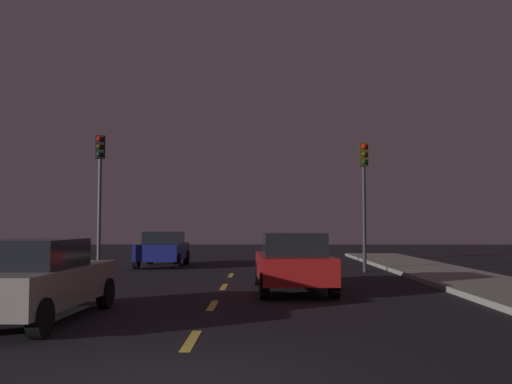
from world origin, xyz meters
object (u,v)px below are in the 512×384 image
at_px(car_adjacent_lane, 35,279).
at_px(car_oncoming_far, 163,249).
at_px(traffic_signal_left, 100,176).
at_px(car_stopped_ahead, 292,262).
at_px(traffic_signal_right, 364,181).

relative_size(car_adjacent_lane, car_oncoming_far, 1.14).
height_order(car_adjacent_lane, car_oncoming_far, car_adjacent_lane).
distance_m(traffic_signal_left, car_stopped_ahead, 9.89).
relative_size(traffic_signal_right, car_oncoming_far, 1.27).
bearing_deg(car_stopped_ahead, car_oncoming_far, 119.06).
relative_size(traffic_signal_left, car_stopped_ahead, 1.18).
bearing_deg(car_adjacent_lane, car_oncoming_far, 90.21).
distance_m(traffic_signal_right, car_adjacent_lane, 14.03).
bearing_deg(car_adjacent_lane, car_stopped_ahead, 43.66).
bearing_deg(traffic_signal_left, car_adjacent_lane, -79.64).
xyz_separation_m(car_stopped_ahead, car_oncoming_far, (-5.09, 9.16, -0.02)).
bearing_deg(traffic_signal_left, car_stopped_ahead, -41.70).
relative_size(car_stopped_ahead, car_adjacent_lane, 1.00).
height_order(traffic_signal_right, car_adjacent_lane, traffic_signal_right).
bearing_deg(traffic_signal_right, car_adjacent_lane, -126.25).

